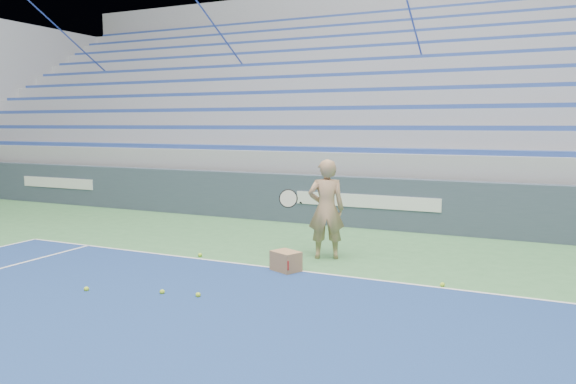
# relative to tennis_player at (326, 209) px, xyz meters

# --- Properties ---
(sponsor_barrier) EXTENTS (30.00, 0.32, 1.10)m
(sponsor_barrier) POSITION_rel_tennis_player_xyz_m (-0.19, 3.01, -0.29)
(sponsor_barrier) COLOR #384455
(sponsor_barrier) RESTS_ON ground
(bleachers) EXTENTS (31.00, 9.15, 7.30)m
(bleachers) POSITION_rel_tennis_player_xyz_m (-0.19, 8.73, 1.52)
(bleachers) COLOR #989AA1
(bleachers) RESTS_ON ground
(tennis_player) EXTENTS (0.96, 0.92, 1.67)m
(tennis_player) POSITION_rel_tennis_player_xyz_m (0.00, 0.00, 0.00)
(tennis_player) COLOR tan
(tennis_player) RESTS_ON ground
(ball_box) EXTENTS (0.51, 0.46, 0.31)m
(ball_box) POSITION_rel_tennis_player_xyz_m (-0.24, -1.06, -0.68)
(ball_box) COLOR #9D734C
(ball_box) RESTS_ON ground
(tennis_ball_0) EXTENTS (0.07, 0.07, 0.07)m
(tennis_ball_0) POSITION_rel_tennis_player_xyz_m (2.08, -0.90, -0.80)
(tennis_ball_0) COLOR #B7E42E
(tennis_ball_0) RESTS_ON ground
(tennis_ball_1) EXTENTS (0.07, 0.07, 0.07)m
(tennis_ball_1) POSITION_rel_tennis_player_xyz_m (-1.96, -0.82, -0.80)
(tennis_ball_1) COLOR #B7E42E
(tennis_ball_1) RESTS_ON ground
(tennis_ball_2) EXTENTS (0.07, 0.07, 0.07)m
(tennis_ball_2) POSITION_rel_tennis_player_xyz_m (-2.23, -3.14, -0.80)
(tennis_ball_2) COLOR #B7E42E
(tennis_ball_2) RESTS_ON ground
(tennis_ball_3) EXTENTS (0.07, 0.07, 0.07)m
(tennis_ball_3) POSITION_rel_tennis_player_xyz_m (-1.22, -2.81, -0.80)
(tennis_ball_3) COLOR #B7E42E
(tennis_ball_3) RESTS_ON ground
(tennis_ball_4) EXTENTS (0.07, 0.07, 0.07)m
(tennis_ball_4) POSITION_rel_tennis_player_xyz_m (-0.72, -2.72, -0.80)
(tennis_ball_4) COLOR #B7E42E
(tennis_ball_4) RESTS_ON ground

